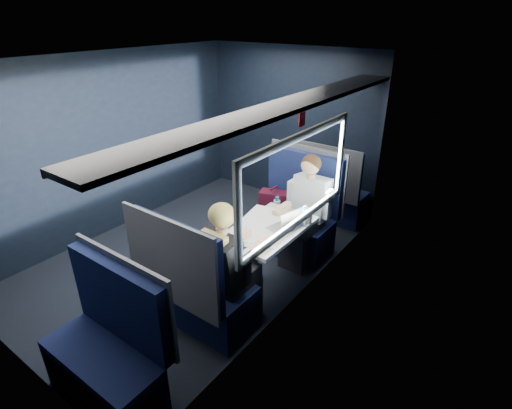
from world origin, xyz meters
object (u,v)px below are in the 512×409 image
Objects in this scene: seat_row_back at (110,352)px; woman at (227,261)px; man at (306,206)px; cup at (308,218)px; seat_row_front at (328,193)px; table at (266,233)px; seat_bay_near at (293,217)px; laptop at (287,224)px; seat_bay_far at (196,289)px; bottle_small at (304,217)px.

woman is (0.25, 1.09, 0.32)m from seat_row_back.
man is 13.17× the size of cup.
seat_row_front is at bearing 95.70° from woman.
woman reaches higher than table.
seat_bay_near is 0.82m from cup.
man is at bearing 84.48° from table.
man is at bearing 102.23° from laptop.
woman is (0.00, -1.41, 0.01)m from man.
seat_row_back is 1.94m from laptop.
laptop is (0.39, 0.94, 0.39)m from seat_bay_far.
man is at bearing 84.28° from seat_row_back.
woman is at bearing 77.07° from seat_row_back.
man is (0.26, -0.17, 0.30)m from seat_bay_near.
man is 1.00× the size of woman.
bottle_small is at bearing -72.97° from seat_row_front.
seat_row_back reaches higher than laptop.
seat_row_back is 5.17× the size of bottle_small.
woman is (0.26, -1.58, 0.31)m from seat_bay_near.
woman is 0.79m from laptop.
woman is (0.25, -2.50, 0.32)m from seat_row_front.
cup is (0.48, 2.12, 0.38)m from seat_row_back.
seat_row_back is at bearing -102.73° from cup.
seat_bay_near reaches higher than seat_row_back.
seat_row_back is (0.01, -2.67, -0.01)m from seat_bay_near.
table is at bearing -95.52° from man.
man is 0.54m from bottle_small.
table is 9.96× the size of cup.
seat_row_front is 3.46× the size of laptop.
seat_bay_near is 1.63m from woman.
cup is (0.23, 1.03, 0.06)m from woman.
seat_bay_far is (0.01, -1.75, -0.01)m from seat_bay_near.
table is 0.46m from cup.
bottle_small is at bearing -90.00° from cup.
man is at bearing -33.39° from seat_bay_near.
bottle_small reaches higher than table.
man and woman have the same top height.
seat_bay_near reaches higher than table.
seat_bay_near is at bearing 116.41° from laptop.
table is 0.86× the size of seat_row_front.
seat_row_front reaches higher than laptop.
seat_row_front is 5.17× the size of bottle_small.
seat_bay_far is 1.09× the size of seat_row_front.
seat_bay_near reaches higher than cup.
seat_bay_near is 1.09× the size of seat_row_back.
man reaches higher than seat_row_back.
cup is (0.30, 0.33, 0.13)m from table.
cup is at bearing -58.21° from man.
man reaches higher than seat_row_front.
laptop is (0.39, -1.73, 0.39)m from seat_row_front.
table is at bearing -162.53° from laptop.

